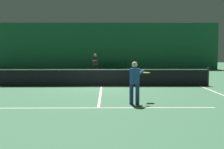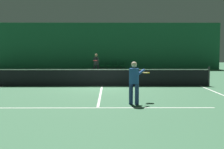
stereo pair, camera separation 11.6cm
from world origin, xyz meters
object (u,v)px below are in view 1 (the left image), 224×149
(courtside_chair_4, at_px, (122,65))
(tennis_net, at_px, (102,77))
(courtside_chair_1, at_px, (101,65))
(player_near, at_px, (135,79))
(player_far, at_px, (95,63))
(courtside_chair_2, at_px, (108,65))
(courtside_chair_3, at_px, (115,65))
(courtside_chair_0, at_px, (94,65))

(courtside_chair_4, bearing_deg, tennis_net, -7.54)
(courtside_chair_1, bearing_deg, player_near, 4.73)
(player_far, bearing_deg, player_near, 10.64)
(courtside_chair_1, bearing_deg, courtside_chair_2, 90.00)
(courtside_chair_4, bearing_deg, courtside_chair_2, -90.00)
(player_near, distance_m, player_far, 12.78)
(courtside_chair_1, bearing_deg, tennis_net, 1.04)
(tennis_net, distance_m, courtside_chair_1, 13.57)
(courtside_chair_1, distance_m, courtside_chair_3, 1.36)
(courtside_chair_1, relative_size, courtside_chair_4, 1.00)
(courtside_chair_1, relative_size, courtside_chair_2, 1.00)
(courtside_chair_0, xyz_separation_m, courtside_chair_3, (2.04, 0.00, 0.00))
(tennis_net, relative_size, player_far, 7.09)
(player_near, bearing_deg, courtside_chair_3, 33.57)
(player_near, bearing_deg, courtside_chair_4, 31.55)
(courtside_chair_1, xyz_separation_m, courtside_chair_2, (0.68, 0.00, 0.00))
(player_near, relative_size, player_far, 0.95)
(tennis_net, bearing_deg, courtside_chair_3, 85.30)
(player_near, xyz_separation_m, player_far, (-1.96, 12.62, 0.05))
(courtside_chair_2, relative_size, courtside_chair_4, 1.00)
(courtside_chair_0, relative_size, courtside_chair_1, 1.00)
(courtside_chair_2, xyz_separation_m, courtside_chair_4, (1.36, 0.00, 0.00))
(courtside_chair_0, height_order, courtside_chair_4, same)
(courtside_chair_2, distance_m, courtside_chair_3, 0.68)
(courtside_chair_3, xyz_separation_m, courtside_chair_4, (0.68, 0.00, 0.00))
(player_far, xyz_separation_m, courtside_chair_3, (1.73, 6.66, -0.50))
(courtside_chair_0, bearing_deg, courtside_chair_4, 90.00)
(courtside_chair_3, relative_size, courtside_chair_4, 1.00)
(player_far, distance_m, courtside_chair_3, 6.90)
(player_far, distance_m, courtside_chair_4, 7.10)
(courtside_chair_2, bearing_deg, player_far, -8.95)
(player_far, relative_size, courtside_chair_1, 2.01)
(player_near, xyz_separation_m, courtside_chair_4, (0.45, 19.28, -0.45))
(player_near, distance_m, courtside_chair_0, 19.42)
(player_near, bearing_deg, courtside_chair_2, 35.59)
(tennis_net, height_order, courtside_chair_0, tennis_net)
(player_far, relative_size, courtside_chair_3, 2.01)
(player_far, height_order, courtside_chair_1, player_far)
(tennis_net, xyz_separation_m, player_far, (-0.61, 6.91, 0.47))
(courtside_chair_4, bearing_deg, courtside_chair_3, -90.00)
(player_near, height_order, courtside_chair_3, player_near)
(courtside_chair_0, bearing_deg, courtside_chair_3, 90.00)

